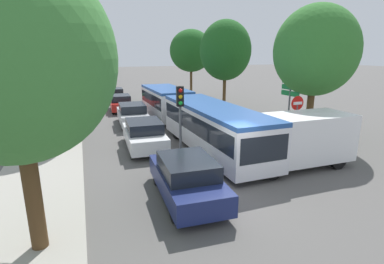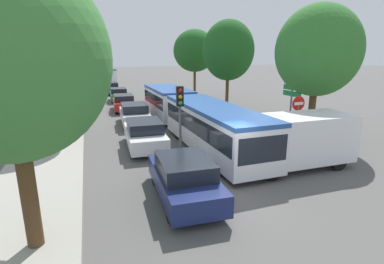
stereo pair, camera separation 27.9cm
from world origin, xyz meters
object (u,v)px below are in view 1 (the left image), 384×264
object	(u,v)px
tree_right_mid	(225,52)
tree_right_near	(314,53)
queued_car_white	(144,134)
tree_right_far	(190,52)
no_entry_sign	(296,115)
traffic_light	(180,106)
queued_car_green	(115,95)
tree_left_near	(13,59)
queued_car_silver	(132,114)
white_van	(299,139)
tree_left_mid	(52,63)
queued_car_graphite	(107,88)
articulated_bus	(189,113)
direction_sign_post	(290,94)
city_bus_rear	(99,74)
queued_car_red	(121,103)
queued_car_navy	(187,178)

from	to	relation	value
tree_right_mid	tree_right_near	bearing A→B (deg)	-85.44
queued_car_white	tree_right_far	size ratio (longest dim) A/B	0.60
no_entry_sign	tree_right_mid	size ratio (longest dim) A/B	0.38
traffic_light	no_entry_sign	bearing A→B (deg)	88.16
queued_car_green	no_entry_sign	world-z (taller)	no_entry_sign
tree_left_near	queued_car_silver	bearing A→B (deg)	70.94
white_van	tree_left_mid	bearing A→B (deg)	-36.87
queued_car_silver	tree_left_near	xyz separation A→B (m)	(-4.45, -12.88, 3.96)
traffic_light	tree_right_mid	bearing A→B (deg)	152.06
queued_car_silver	queued_car_graphite	bearing A→B (deg)	3.53
articulated_bus	queued_car_graphite	distance (m)	20.96
traffic_light	direction_sign_post	bearing A→B (deg)	107.46
queued_car_graphite	white_van	distance (m)	27.91
queued_car_graphite	tree_right_far	size ratio (longest dim) A/B	0.56
city_bus_rear	queued_car_green	xyz separation A→B (m)	(0.21, -20.89, -0.71)
direction_sign_post	tree_right_mid	distance (m)	8.97
city_bus_rear	tree_left_near	bearing A→B (deg)	171.72
queued_car_red	tree_left_mid	xyz separation A→B (m)	(-4.34, -8.30, 3.63)
direction_sign_post	tree_right_near	bearing A→B (deg)	143.54
tree_left_mid	tree_right_far	world-z (taller)	tree_right_far
articulated_bus	tree_left_mid	size ratio (longest dim) A/B	2.62
articulated_bus	traffic_light	world-z (taller)	traffic_light
queued_car_green	tree_right_near	xyz separation A→B (m)	(8.79, -17.93, 4.13)
queued_car_green	queued_car_graphite	size ratio (longest dim) A/B	0.97
queued_car_navy	queued_car_green	distance (m)	22.40
queued_car_navy	queued_car_silver	size ratio (longest dim) A/B	1.00
queued_car_green	direction_sign_post	bearing A→B (deg)	-152.85
queued_car_red	no_entry_sign	xyz separation A→B (m)	(6.79, -14.06, 1.18)
city_bus_rear	white_van	xyz separation A→B (m)	(5.68, -42.14, -0.16)
queued_car_navy	queued_car_red	distance (m)	16.97
articulated_bus	queued_car_green	distance (m)	14.94
queued_car_white	queued_car_graphite	distance (m)	22.46
no_entry_sign	tree_right_mid	world-z (taller)	tree_right_mid
direction_sign_post	tree_left_mid	world-z (taller)	tree_left_mid
queued_car_white	tree_right_near	world-z (taller)	tree_right_near
no_entry_sign	white_van	bearing A→B (deg)	-34.23
no_entry_sign	tree_left_mid	world-z (taller)	tree_left_mid
queued_car_silver	tree_left_mid	bearing A→B (deg)	125.04
direction_sign_post	tree_right_far	distance (m)	16.95
tree_right_far	tree_left_mid	bearing A→B (deg)	-133.35
articulated_bus	queued_car_silver	size ratio (longest dim) A/B	3.62
queued_car_navy	queued_car_silver	world-z (taller)	queued_car_silver
traffic_light	tree_right_mid	size ratio (longest dim) A/B	0.46
queued_car_silver	no_entry_sign	bearing A→B (deg)	-139.32
queued_car_white	queued_car_graphite	xyz separation A→B (m)	(0.06, 22.46, -0.05)
queued_car_white	white_van	xyz separation A→B (m)	(5.79, -4.86, 0.49)
queued_car_navy	queued_car_graphite	bearing A→B (deg)	3.10
articulated_bus	tree_right_near	size ratio (longest dim) A/B	2.13
queued_car_red	no_entry_sign	size ratio (longest dim) A/B	1.44
queued_car_graphite	traffic_light	size ratio (longest dim) A/B	1.20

